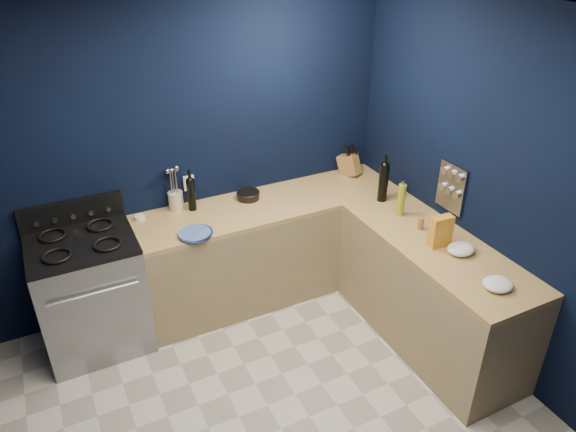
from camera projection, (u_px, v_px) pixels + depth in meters
floor at (281, 429)px, 3.60m from camera, size 3.50×3.50×0.02m
ceiling at (277, 22)px, 2.31m from camera, size 3.50×3.50×0.02m
wall_back at (186, 157)px, 4.32m from camera, size 3.50×0.02×2.60m
wall_right at (512, 203)px, 3.63m from camera, size 0.02×3.50×2.60m
cab_back at (271, 249)px, 4.73m from camera, size 2.30×0.63×0.86m
top_back at (270, 204)px, 4.51m from camera, size 2.30×0.63×0.04m
cab_right at (430, 295)px, 4.16m from camera, size 0.63×1.67×0.86m
top_right at (438, 246)px, 3.94m from camera, size 0.63×1.67×0.04m
gas_range at (92, 295)px, 4.11m from camera, size 0.76×0.66×0.92m
oven_door at (99, 320)px, 3.87m from camera, size 0.59×0.02×0.42m
cooktop at (80, 243)px, 3.88m from camera, size 0.76×0.66×0.03m
backguard at (72, 212)px, 4.06m from camera, size 0.76×0.06×0.20m
spice_panel at (451, 188)px, 4.11m from camera, size 0.02×0.28×0.38m
wall_outlet at (189, 183)px, 4.41m from camera, size 0.09×0.02×0.13m
plate_stack at (195, 234)px, 4.02m from camera, size 0.30×0.30×0.03m
ramekin at (140, 218)px, 4.24m from camera, size 0.10×0.10×0.03m
utensil_crock at (176, 201)px, 4.36m from camera, size 0.16×0.16×0.15m
wine_bottle_back at (191, 195)px, 4.32m from camera, size 0.08×0.08×0.27m
lemon_basket at (248, 195)px, 4.54m from camera, size 0.24×0.24×0.07m
knife_block at (349, 165)px, 4.93m from camera, size 0.20×0.25×0.24m
wine_bottle_right at (383, 183)px, 4.45m from camera, size 0.08×0.08×0.33m
oil_bottle at (401, 200)px, 4.24m from camera, size 0.08×0.08×0.27m
spice_jar_near at (421, 224)px, 4.09m from camera, size 0.05×0.05×0.10m
spice_jar_far at (441, 225)px, 4.09m from camera, size 0.04×0.04×0.08m
crouton_bag at (441, 231)px, 3.85m from camera, size 0.17×0.09×0.24m
towel_front at (461, 249)px, 3.81m from camera, size 0.26×0.24×0.07m
towel_end at (498, 284)px, 3.45m from camera, size 0.23×0.21×0.06m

